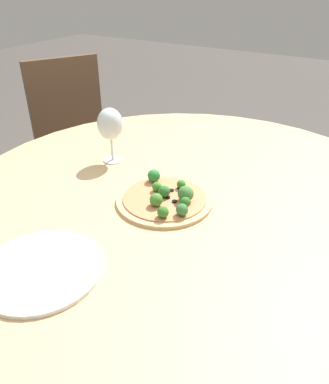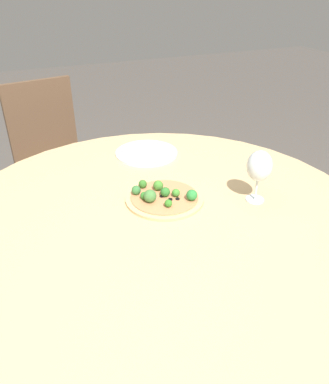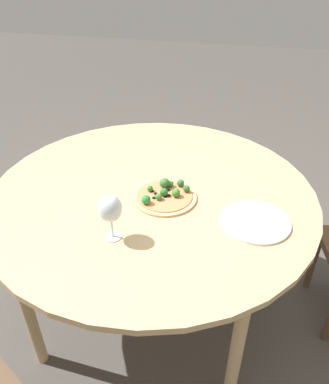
# 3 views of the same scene
# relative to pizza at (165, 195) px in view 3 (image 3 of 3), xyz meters

# --- Properties ---
(ground_plane) EXTENTS (12.00, 12.00, 0.00)m
(ground_plane) POSITION_rel_pizza_xyz_m (0.04, 0.07, -0.76)
(ground_plane) COLOR #4C4742
(dining_table) EXTENTS (1.40, 1.40, 0.75)m
(dining_table) POSITION_rel_pizza_xyz_m (0.04, 0.07, -0.07)
(dining_table) COLOR tan
(dining_table) RESTS_ON ground_plane
(pizza) EXTENTS (0.27, 0.27, 0.06)m
(pizza) POSITION_rel_pizza_xyz_m (0.00, 0.00, 0.00)
(pizza) COLOR tan
(pizza) RESTS_ON dining_table
(wine_glass) EXTENTS (0.08, 0.08, 0.18)m
(wine_glass) POSITION_rel_pizza_xyz_m (-0.29, 0.13, 0.11)
(wine_glass) COLOR silver
(wine_glass) RESTS_ON dining_table
(plate_near) EXTENTS (0.26, 0.26, 0.01)m
(plate_near) POSITION_rel_pizza_xyz_m (-0.08, -0.38, -0.01)
(plate_near) COLOR silver
(plate_near) RESTS_ON dining_table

